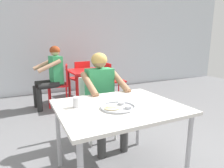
{
  "coord_description": "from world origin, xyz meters",
  "views": [
    {
      "loc": [
        -0.82,
        -1.43,
        1.3
      ],
      "look_at": [
        0.03,
        0.32,
        0.88
      ],
      "focal_mm": 30.52,
      "sensor_mm": 36.0,
      "label": 1
    }
  ],
  "objects_px": {
    "diner_foreground": "(102,91)",
    "patron_background": "(52,71)",
    "table_foreground": "(119,112)",
    "chair_red_far": "(81,76)",
    "chair_red_left": "(61,82)",
    "thali_tray": "(118,107)",
    "chair_red_right": "(112,78)",
    "chair_foreground": "(96,103)",
    "table_background_red": "(89,74)",
    "drinking_cup": "(77,102)"
  },
  "relations": [
    {
      "from": "diner_foreground",
      "to": "chair_red_far",
      "type": "height_order",
      "value": "diner_foreground"
    },
    {
      "from": "table_foreground",
      "to": "chair_red_far",
      "type": "distance_m",
      "value": 3.13
    },
    {
      "from": "table_background_red",
      "to": "chair_red_far",
      "type": "height_order",
      "value": "chair_red_far"
    },
    {
      "from": "chair_foreground",
      "to": "table_background_red",
      "type": "distance_m",
      "value": 1.65
    },
    {
      "from": "thali_tray",
      "to": "chair_red_right",
      "type": "bearing_deg",
      "value": 65.21
    },
    {
      "from": "table_background_red",
      "to": "chair_red_left",
      "type": "bearing_deg",
      "value": -178.25
    },
    {
      "from": "table_background_red",
      "to": "chair_red_left",
      "type": "xyz_separation_m",
      "value": [
        -0.61,
        -0.02,
        -0.13
      ]
    },
    {
      "from": "drinking_cup",
      "to": "chair_red_left",
      "type": "xyz_separation_m",
      "value": [
        0.32,
        2.33,
        -0.27
      ]
    },
    {
      "from": "table_foreground",
      "to": "chair_red_far",
      "type": "relative_size",
      "value": 1.29
    },
    {
      "from": "table_foreground",
      "to": "diner_foreground",
      "type": "height_order",
      "value": "diner_foreground"
    },
    {
      "from": "drinking_cup",
      "to": "table_background_red",
      "type": "bearing_deg",
      "value": 68.54
    },
    {
      "from": "chair_red_right",
      "to": "chair_red_far",
      "type": "distance_m",
      "value": 0.83
    },
    {
      "from": "table_foreground",
      "to": "chair_red_right",
      "type": "bearing_deg",
      "value": 65.47
    },
    {
      "from": "diner_foreground",
      "to": "chair_red_right",
      "type": "xyz_separation_m",
      "value": [
        1.03,
        1.84,
        -0.22
      ]
    },
    {
      "from": "thali_tray",
      "to": "diner_foreground",
      "type": "height_order",
      "value": "diner_foreground"
    },
    {
      "from": "thali_tray",
      "to": "chair_red_far",
      "type": "distance_m",
      "value": 3.21
    },
    {
      "from": "table_foreground",
      "to": "drinking_cup",
      "type": "xyz_separation_m",
      "value": [
        -0.37,
        0.12,
        0.12
      ]
    },
    {
      "from": "drinking_cup",
      "to": "table_background_red",
      "type": "height_order",
      "value": "drinking_cup"
    },
    {
      "from": "patron_background",
      "to": "chair_red_far",
      "type": "bearing_deg",
      "value": 38.26
    },
    {
      "from": "chair_red_far",
      "to": "diner_foreground",
      "type": "bearing_deg",
      "value": -100.09
    },
    {
      "from": "table_foreground",
      "to": "chair_foreground",
      "type": "bearing_deg",
      "value": 82.59
    },
    {
      "from": "table_foreground",
      "to": "chair_foreground",
      "type": "xyz_separation_m",
      "value": [
        0.12,
        0.89,
        -0.18
      ]
    },
    {
      "from": "chair_red_left",
      "to": "patron_background",
      "type": "relative_size",
      "value": 0.7
    },
    {
      "from": "chair_red_right",
      "to": "chair_red_far",
      "type": "bearing_deg",
      "value": 136.47
    },
    {
      "from": "table_foreground",
      "to": "chair_foreground",
      "type": "distance_m",
      "value": 0.91
    },
    {
      "from": "chair_foreground",
      "to": "chair_red_left",
      "type": "distance_m",
      "value": 1.58
    },
    {
      "from": "thali_tray",
      "to": "chair_red_right",
      "type": "xyz_separation_m",
      "value": [
        1.19,
        2.58,
        -0.25
      ]
    },
    {
      "from": "thali_tray",
      "to": "table_foreground",
      "type": "bearing_deg",
      "value": 56.86
    },
    {
      "from": "table_foreground",
      "to": "table_background_red",
      "type": "height_order",
      "value": "table_foreground"
    },
    {
      "from": "chair_foreground",
      "to": "chair_red_far",
      "type": "bearing_deg",
      "value": 78.88
    },
    {
      "from": "table_foreground",
      "to": "patron_background",
      "type": "height_order",
      "value": "patron_background"
    },
    {
      "from": "chair_red_left",
      "to": "patron_background",
      "type": "distance_m",
      "value": 0.29
    },
    {
      "from": "chair_red_far",
      "to": "patron_background",
      "type": "bearing_deg",
      "value": -141.74
    },
    {
      "from": "chair_foreground",
      "to": "table_foreground",
      "type": "bearing_deg",
      "value": -97.41
    },
    {
      "from": "thali_tray",
      "to": "diner_foreground",
      "type": "bearing_deg",
      "value": 77.53
    },
    {
      "from": "table_foreground",
      "to": "chair_red_left",
      "type": "xyz_separation_m",
      "value": [
        -0.05,
        2.46,
        -0.16
      ]
    },
    {
      "from": "diner_foreground",
      "to": "patron_background",
      "type": "xyz_separation_m",
      "value": [
        -0.35,
        1.8,
        0.04
      ]
    },
    {
      "from": "chair_foreground",
      "to": "chair_red_far",
      "type": "xyz_separation_m",
      "value": [
        0.43,
        2.19,
        0.01
      ]
    },
    {
      "from": "drinking_cup",
      "to": "table_background_red",
      "type": "xyz_separation_m",
      "value": [
        0.92,
        2.35,
        -0.15
      ]
    },
    {
      "from": "diner_foreground",
      "to": "chair_red_far",
      "type": "xyz_separation_m",
      "value": [
        0.43,
        2.41,
        -0.21
      ]
    },
    {
      "from": "table_background_red",
      "to": "chair_red_far",
      "type": "xyz_separation_m",
      "value": [
        -0.01,
        0.6,
        -0.13
      ]
    },
    {
      "from": "table_foreground",
      "to": "chair_foreground",
      "type": "height_order",
      "value": "chair_foreground"
    },
    {
      "from": "chair_foreground",
      "to": "chair_red_left",
      "type": "xyz_separation_m",
      "value": [
        -0.17,
        1.57,
        0.02
      ]
    },
    {
      "from": "drinking_cup",
      "to": "table_background_red",
      "type": "relative_size",
      "value": 0.11
    },
    {
      "from": "chair_red_far",
      "to": "thali_tray",
      "type": "bearing_deg",
      "value": -100.65
    },
    {
      "from": "drinking_cup",
      "to": "patron_background",
      "type": "bearing_deg",
      "value": 86.65
    },
    {
      "from": "diner_foreground",
      "to": "patron_background",
      "type": "relative_size",
      "value": 0.95
    },
    {
      "from": "table_background_red",
      "to": "chair_red_left",
      "type": "height_order",
      "value": "chair_red_left"
    },
    {
      "from": "table_background_red",
      "to": "chair_red_right",
      "type": "height_order",
      "value": "chair_red_right"
    },
    {
      "from": "chair_red_left",
      "to": "chair_red_right",
      "type": "bearing_deg",
      "value": 2.39
    }
  ]
}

